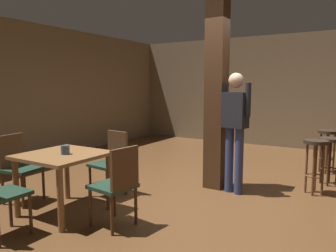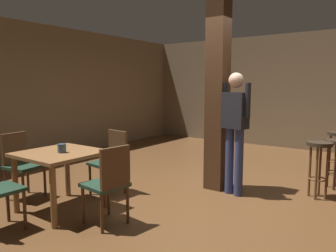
{
  "view_description": "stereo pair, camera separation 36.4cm",
  "coord_description": "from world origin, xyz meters",
  "px_view_note": "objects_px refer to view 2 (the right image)",
  "views": [
    {
      "loc": [
        1.86,
        -4.02,
        1.54
      ],
      "look_at": [
        -0.61,
        0.03,
        0.96
      ],
      "focal_mm": 35.0,
      "sensor_mm": 36.0,
      "label": 1
    },
    {
      "loc": [
        2.16,
        -3.81,
        1.54
      ],
      "look_at": [
        -0.61,
        0.03,
        0.96
      ],
      "focal_mm": 35.0,
      "sensor_mm": 36.0,
      "label": 2
    }
  ],
  "objects_px": {
    "dining_table": "(60,162)",
    "chair_north": "(112,159)",
    "bar_stool_near": "(319,157)",
    "chair_east": "(109,181)",
    "standing_person": "(235,125)",
    "napkin_cup": "(62,148)",
    "chair_west": "(21,162)"
  },
  "relations": [
    {
      "from": "dining_table",
      "to": "chair_north",
      "type": "bearing_deg",
      "value": 87.14
    },
    {
      "from": "bar_stool_near",
      "to": "chair_east",
      "type": "bearing_deg",
      "value": -125.62
    },
    {
      "from": "chair_east",
      "to": "standing_person",
      "type": "relative_size",
      "value": 0.52
    },
    {
      "from": "napkin_cup",
      "to": "dining_table",
      "type": "bearing_deg",
      "value": 166.3
    },
    {
      "from": "standing_person",
      "to": "chair_east",
      "type": "bearing_deg",
      "value": -110.51
    },
    {
      "from": "napkin_cup",
      "to": "standing_person",
      "type": "bearing_deg",
      "value": 51.86
    },
    {
      "from": "chair_east",
      "to": "standing_person",
      "type": "xyz_separation_m",
      "value": [
        0.67,
        1.78,
        0.5
      ]
    },
    {
      "from": "chair_west",
      "to": "chair_north",
      "type": "height_order",
      "value": "same"
    },
    {
      "from": "chair_north",
      "to": "napkin_cup",
      "type": "height_order",
      "value": "chair_north"
    },
    {
      "from": "napkin_cup",
      "to": "bar_stool_near",
      "type": "height_order",
      "value": "napkin_cup"
    },
    {
      "from": "napkin_cup",
      "to": "bar_stool_near",
      "type": "distance_m",
      "value": 3.39
    },
    {
      "from": "chair_east",
      "to": "bar_stool_near",
      "type": "height_order",
      "value": "chair_east"
    },
    {
      "from": "chair_north",
      "to": "napkin_cup",
      "type": "bearing_deg",
      "value": -88.7
    },
    {
      "from": "chair_west",
      "to": "standing_person",
      "type": "relative_size",
      "value": 0.52
    },
    {
      "from": "dining_table",
      "to": "bar_stool_near",
      "type": "height_order",
      "value": "bar_stool_near"
    },
    {
      "from": "standing_person",
      "to": "chair_north",
      "type": "bearing_deg",
      "value": -145.96
    },
    {
      "from": "dining_table",
      "to": "chair_north",
      "type": "xyz_separation_m",
      "value": [
        0.04,
        0.82,
        -0.1
      ]
    },
    {
      "from": "dining_table",
      "to": "napkin_cup",
      "type": "bearing_deg",
      "value": -13.7
    },
    {
      "from": "bar_stool_near",
      "to": "chair_west",
      "type": "bearing_deg",
      "value": -144.3
    },
    {
      "from": "dining_table",
      "to": "bar_stool_near",
      "type": "xyz_separation_m",
      "value": [
        2.49,
        2.35,
        -0.03
      ]
    },
    {
      "from": "chair_west",
      "to": "chair_north",
      "type": "distance_m",
      "value": 1.23
    },
    {
      "from": "chair_west",
      "to": "standing_person",
      "type": "xyz_separation_m",
      "value": [
        2.32,
        1.84,
        0.5
      ]
    },
    {
      "from": "napkin_cup",
      "to": "bar_stool_near",
      "type": "xyz_separation_m",
      "value": [
        2.43,
        2.36,
        -0.21
      ]
    },
    {
      "from": "dining_table",
      "to": "chair_east",
      "type": "relative_size",
      "value": 1.01
    },
    {
      "from": "napkin_cup",
      "to": "standing_person",
      "type": "height_order",
      "value": "standing_person"
    },
    {
      "from": "chair_east",
      "to": "napkin_cup",
      "type": "distance_m",
      "value": 0.81
    },
    {
      "from": "chair_east",
      "to": "chair_north",
      "type": "xyz_separation_m",
      "value": [
        -0.78,
        0.8,
        0.0
      ]
    },
    {
      "from": "dining_table",
      "to": "standing_person",
      "type": "xyz_separation_m",
      "value": [
        1.49,
        1.8,
        0.39
      ]
    },
    {
      "from": "chair_north",
      "to": "napkin_cup",
      "type": "distance_m",
      "value": 0.89
    },
    {
      "from": "standing_person",
      "to": "bar_stool_near",
      "type": "distance_m",
      "value": 1.22
    },
    {
      "from": "standing_person",
      "to": "bar_stool_near",
      "type": "relative_size",
      "value": 2.2
    },
    {
      "from": "chair_east",
      "to": "napkin_cup",
      "type": "bearing_deg",
      "value": -177.28
    }
  ]
}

